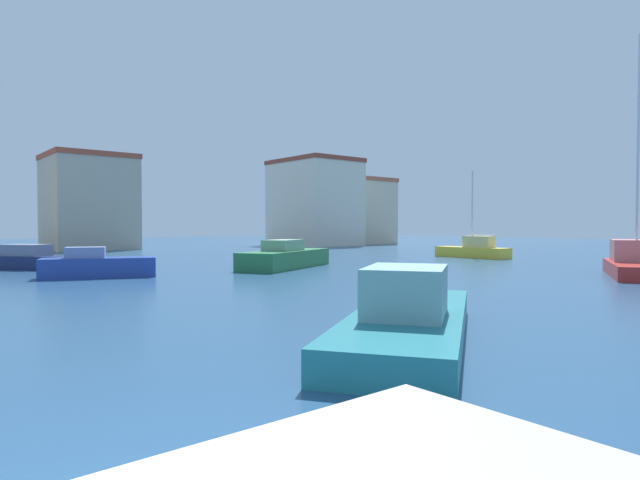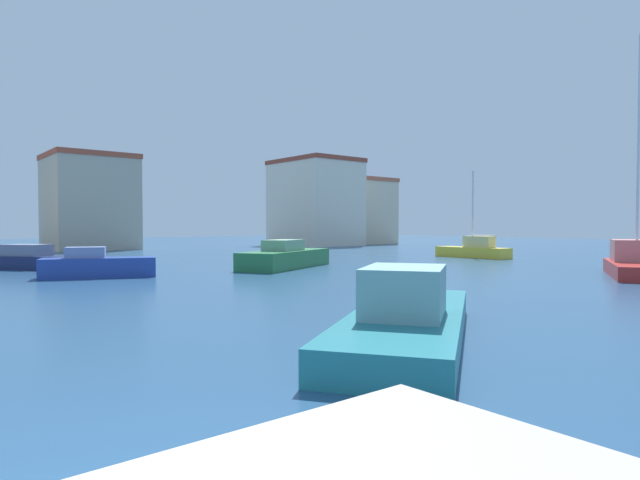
% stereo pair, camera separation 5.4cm
% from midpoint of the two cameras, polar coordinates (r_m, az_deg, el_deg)
% --- Properties ---
extents(water, '(160.00, 160.00, 0.00)m').
position_cam_midpoint_polar(water, '(29.00, -5.99, -3.19)').
color(water, navy).
rests_on(water, ground).
extents(sailboat_red_near_pier, '(7.07, 5.09, 11.36)m').
position_cam_midpoint_polar(sailboat_red_near_pier, '(29.33, 30.90, -2.08)').
color(sailboat_red_near_pier, '#B22823').
rests_on(sailboat_red_near_pier, water).
extents(sailboat_yellow_behind_lamppost, '(1.65, 5.66, 6.45)m').
position_cam_midpoint_polar(sailboat_yellow_behind_lamppost, '(41.01, 16.25, -1.03)').
color(sailboat_yellow_behind_lamppost, gold).
rests_on(sailboat_yellow_behind_lamppost, water).
extents(motorboat_navy_distant_north, '(5.37, 6.34, 1.36)m').
position_cam_midpoint_polar(motorboat_navy_distant_north, '(33.34, -28.73, -1.89)').
color(motorboat_navy_distant_north, '#19234C').
rests_on(motorboat_navy_distant_north, water).
extents(motorboat_green_far_left, '(7.53, 5.38, 1.60)m').
position_cam_midpoint_polar(motorboat_green_far_left, '(30.15, -3.69, -1.88)').
color(motorboat_green_far_left, '#28703D').
rests_on(motorboat_green_far_left, water).
extents(motorboat_teal_mid_harbor, '(7.76, 6.27, 1.59)m').
position_cam_midpoint_polar(motorboat_teal_mid_harbor, '(11.35, 9.51, -8.26)').
color(motorboat_teal_mid_harbor, '#1E707A').
rests_on(motorboat_teal_mid_harbor, water).
extents(motorboat_blue_center_channel, '(5.16, 3.12, 1.42)m').
position_cam_midpoint_polar(motorboat_blue_center_channel, '(26.59, -22.76, -2.58)').
color(motorboat_blue_center_channel, '#233D93').
rests_on(motorboat_blue_center_channel, water).
extents(warehouse_block, '(7.80, 8.15, 9.40)m').
position_cam_midpoint_polar(warehouse_block, '(57.60, -23.52, 3.76)').
color(warehouse_block, '#B2A893').
rests_on(warehouse_block, ground).
extents(harbor_office, '(7.77, 10.04, 10.28)m').
position_cam_midpoint_polar(harbor_office, '(63.87, -0.51, 4.06)').
color(harbor_office, beige).
rests_on(harbor_office, ground).
extents(yacht_club, '(11.16, 8.96, 8.50)m').
position_cam_midpoint_polar(yacht_club, '(69.03, 2.72, 3.14)').
color(yacht_club, beige).
rests_on(yacht_club, ground).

